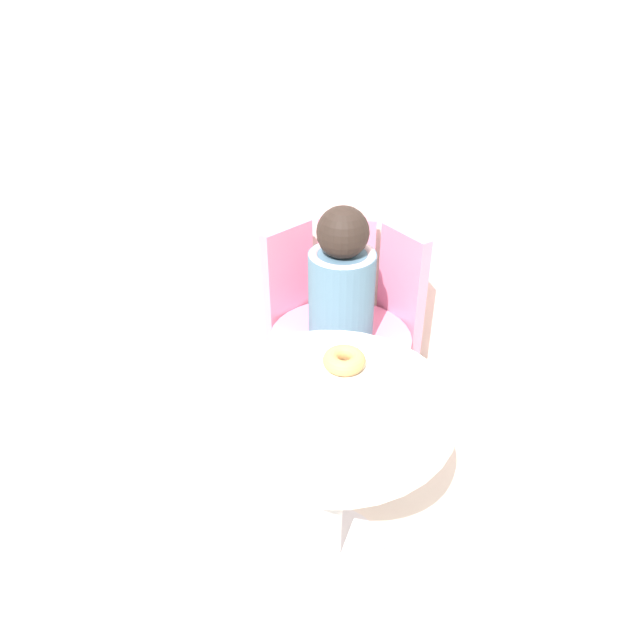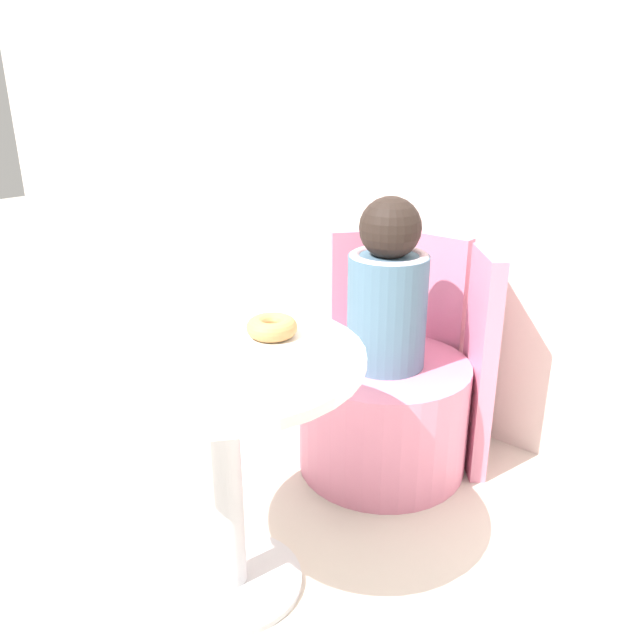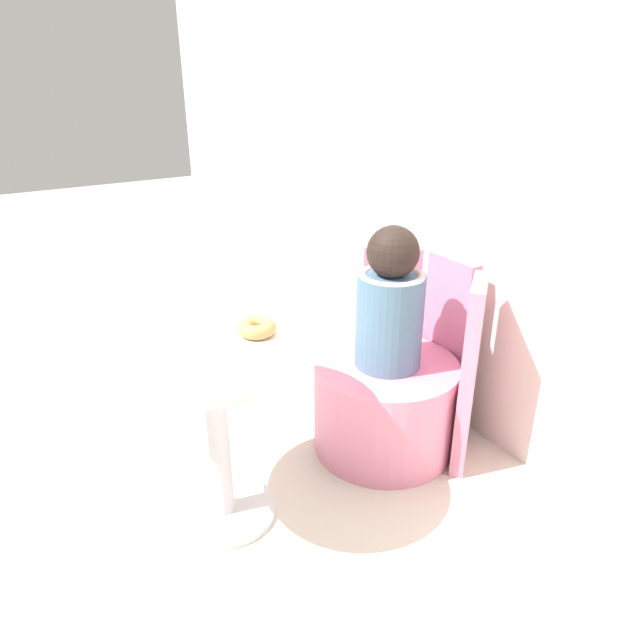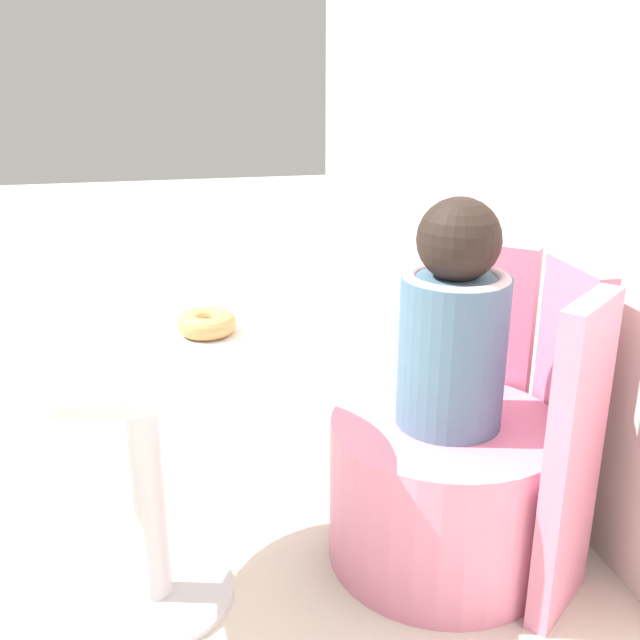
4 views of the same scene
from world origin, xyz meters
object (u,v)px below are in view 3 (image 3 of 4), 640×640
Objects in this scene: child_figure at (390,304)px; round_table at (214,390)px; tub_chair at (385,405)px; donut at (257,328)px.

round_table is at bearing -88.25° from child_figure.
tub_chair is 0.43m from child_figure.
child_figure reaches higher than donut.
child_figure is at bearing 91.75° from round_table.
donut reaches higher than round_table.
round_table is 0.23m from donut.
donut is (0.04, -0.54, 0.48)m from tub_chair.
round_table is 1.18× the size of tub_chair.
tub_chair is at bearing 0.00° from child_figure.
round_table is 5.41× the size of donut.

